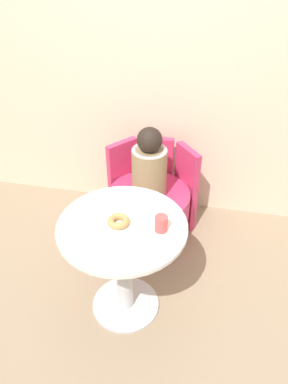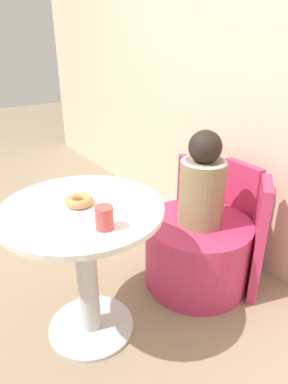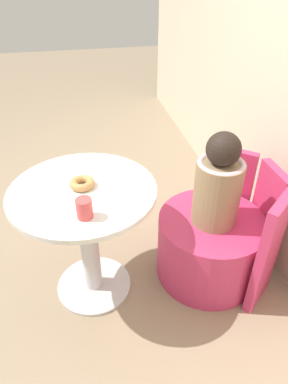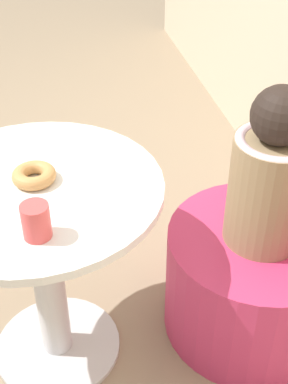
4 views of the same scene
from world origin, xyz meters
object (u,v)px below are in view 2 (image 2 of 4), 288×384
at_px(tub_chair, 197,252).
at_px(donut, 79,201).
at_px(child_figure, 202,183).
at_px(round_table, 85,248).
at_px(cup, 104,218).

distance_m(tub_chair, donut, 0.86).
xyz_separation_m(tub_chair, donut, (-0.04, -0.69, 0.51)).
distance_m(child_figure, donut, 0.69).
distance_m(round_table, tub_chair, 0.75).
height_order(child_figure, donut, child_figure).
relative_size(child_figure, donut, 4.33).
xyz_separation_m(round_table, tub_chair, (0.02, 0.69, -0.28)).
bearing_deg(cup, child_figure, 105.49).
height_order(round_table, cup, cup).
xyz_separation_m(child_figure, donut, (-0.04, -0.69, 0.07)).
height_order(round_table, donut, donut).
bearing_deg(child_figure, round_table, -91.89).
distance_m(round_table, cup, 0.33).
bearing_deg(tub_chair, cup, -74.51).
height_order(round_table, tub_chair, round_table).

